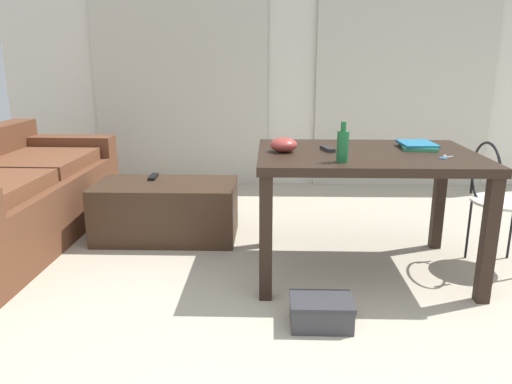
# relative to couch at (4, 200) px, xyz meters

# --- Properties ---
(ground_plane) EXTENTS (8.67, 8.67, 0.00)m
(ground_plane) POSITION_rel_couch_xyz_m (2.11, -0.39, -0.31)
(ground_plane) COLOR #B2A893
(wall_back) EXTENTS (5.84, 0.10, 2.45)m
(wall_back) POSITION_rel_couch_xyz_m (2.11, 1.81, 0.91)
(wall_back) COLOR silver
(wall_back) RESTS_ON ground
(curtains) EXTENTS (3.99, 0.03, 2.24)m
(curtains) POSITION_rel_couch_xyz_m (2.11, 1.73, 0.81)
(curtains) COLOR beige
(curtains) RESTS_ON ground
(couch) EXTENTS (0.96, 2.06, 0.76)m
(couch) POSITION_rel_couch_xyz_m (0.00, 0.00, 0.00)
(couch) COLOR brown
(couch) RESTS_ON ground
(coffee_table) EXTENTS (1.01, 0.54, 0.41)m
(coffee_table) POSITION_rel_couch_xyz_m (1.14, 0.11, -0.10)
(coffee_table) COLOR #382619
(coffee_table) RESTS_ON ground
(craft_table) EXTENTS (1.28, 0.90, 0.75)m
(craft_table) POSITION_rel_couch_xyz_m (2.47, -0.44, 0.35)
(craft_table) COLOR black
(craft_table) RESTS_ON ground
(wire_chair) EXTENTS (0.40, 0.40, 0.81)m
(wire_chair) POSITION_rel_couch_xyz_m (3.28, -0.37, 0.19)
(wire_chair) COLOR silver
(wire_chair) RESTS_ON ground
(bottle_near) EXTENTS (0.06, 0.06, 0.22)m
(bottle_near) POSITION_rel_couch_xyz_m (2.28, -0.73, 0.53)
(bottle_near) COLOR #195B2D
(bottle_near) RESTS_ON craft_table
(bowl) EXTENTS (0.16, 0.16, 0.09)m
(bowl) POSITION_rel_couch_xyz_m (1.98, -0.45, 0.49)
(bowl) COLOR #9E3833
(bowl) RESTS_ON craft_table
(book_stack) EXTENTS (0.24, 0.31, 0.03)m
(book_stack) POSITION_rel_couch_xyz_m (2.81, -0.30, 0.46)
(book_stack) COLOR #2D7F56
(book_stack) RESTS_ON craft_table
(tv_remote_on_table) EXTENTS (0.08, 0.15, 0.02)m
(tv_remote_on_table) POSITION_rel_couch_xyz_m (2.24, -0.40, 0.45)
(tv_remote_on_table) COLOR #232326
(tv_remote_on_table) RESTS_ON craft_table
(scissors) EXTENTS (0.10, 0.11, 0.00)m
(scissors) POSITION_rel_couch_xyz_m (2.87, -0.61, 0.45)
(scissors) COLOR #9EA0A5
(scissors) RESTS_ON craft_table
(tv_remote_primary) EXTENTS (0.06, 0.18, 0.02)m
(tv_remote_primary) POSITION_rel_couch_xyz_m (1.02, 0.25, 0.11)
(tv_remote_primary) COLOR black
(tv_remote_primary) RESTS_ON coffee_table
(shoebox) EXTENTS (0.31, 0.22, 0.14)m
(shoebox) POSITION_rel_couch_xyz_m (2.16, -1.12, -0.24)
(shoebox) COLOR #38383D
(shoebox) RESTS_ON ground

